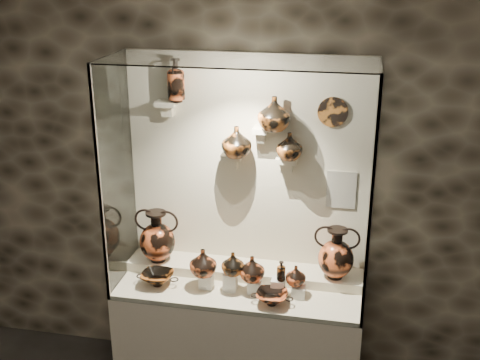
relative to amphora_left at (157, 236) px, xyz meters
name	(u,v)px	position (x,y,z in m)	size (l,w,h in m)	color
wall_back	(248,167)	(0.63, 0.19, 0.51)	(5.00, 0.02, 3.20)	black
plinth	(239,339)	(0.63, -0.13, -0.69)	(1.70, 0.60, 0.80)	beige
front_tier	(239,288)	(0.63, -0.13, -0.28)	(1.68, 0.58, 0.03)	beige
rear_tier	(244,272)	(0.63, 0.04, -0.24)	(1.70, 0.25, 0.10)	beige
back_panel	(248,168)	(0.63, 0.18, 0.51)	(1.70, 0.03, 1.60)	beige
glass_front	(229,200)	(0.63, -0.43, 0.51)	(1.70, 0.01, 1.60)	white
glass_left	(117,174)	(-0.22, -0.13, 0.51)	(0.01, 0.60, 1.60)	white
glass_right	(371,193)	(1.48, -0.13, 0.51)	(0.01, 0.60, 1.60)	white
glass_top	(239,60)	(0.63, -0.13, 1.30)	(1.70, 0.60, 0.01)	white
frame_post_left	(100,190)	(-0.21, -0.42, 0.51)	(0.02, 0.02, 1.60)	gray
frame_post_right	(371,211)	(1.47, -0.42, 0.51)	(0.02, 0.02, 1.60)	gray
pedestal_a	(207,281)	(0.41, -0.18, -0.21)	(0.09, 0.09, 0.10)	silver
pedestal_b	(230,281)	(0.58, -0.18, -0.20)	(0.09, 0.09, 0.13)	silver
pedestal_c	(255,286)	(0.75, -0.18, -0.22)	(0.09, 0.09, 0.09)	silver
pedestal_d	(278,287)	(0.91, -0.18, -0.20)	(0.09, 0.09, 0.12)	silver
pedestal_e	(299,291)	(1.05, -0.18, -0.22)	(0.09, 0.09, 0.08)	silver
bracket_ul	(167,103)	(0.08, 0.11, 0.96)	(0.14, 0.12, 0.04)	beige
bracket_ca	(232,156)	(0.53, 0.11, 0.61)	(0.14, 0.12, 0.04)	beige
bracket_cb	(261,130)	(0.73, 0.11, 0.81)	(0.10, 0.12, 0.04)	beige
bracket_cc	(287,160)	(0.91, 0.11, 0.61)	(0.14, 0.12, 0.04)	beige
amphora_left	(157,236)	(0.00, 0.00, 0.00)	(0.31, 0.31, 0.39)	#D55728
amphora_right	(336,253)	(1.28, 0.01, -0.01)	(0.30, 0.30, 0.37)	#D55728
jug_a	(203,262)	(0.39, -0.20, -0.07)	(0.19, 0.19, 0.20)	#D55728
jug_b	(233,264)	(0.60, -0.20, -0.05)	(0.16, 0.16, 0.16)	#9D4E1B
jug_c	(252,269)	(0.73, -0.19, -0.08)	(0.17, 0.17, 0.18)	#D55728
jug_e	(296,275)	(1.03, -0.17, -0.11)	(0.14, 0.14, 0.14)	#D55728
lekythos_small	(281,270)	(0.93, -0.20, -0.06)	(0.07, 0.07, 0.16)	#9D4E1B
kylix_left	(158,278)	(0.07, -0.23, -0.21)	(0.29, 0.24, 0.12)	#9D4E1B
kylix_right	(272,297)	(0.89, -0.31, -0.21)	(0.27, 0.23, 0.11)	#D55728
lekythos_tall	(176,78)	(0.16, 0.09, 1.13)	(0.13, 0.13, 0.32)	#D55728
ovoid_vase_a	(237,142)	(0.58, 0.05, 0.73)	(0.20, 0.20, 0.21)	#9D4E1B
ovoid_vase_b	(274,114)	(0.83, 0.05, 0.94)	(0.22, 0.22, 0.23)	#9D4E1B
ovoid_vase_c	(289,146)	(0.93, 0.07, 0.72)	(0.18, 0.18, 0.18)	#9D4E1B
wall_plate	(333,112)	(1.20, 0.15, 0.94)	(0.20, 0.20, 0.02)	#B46423
info_placard	(341,190)	(1.28, 0.16, 0.40)	(0.20, 0.01, 0.27)	beige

